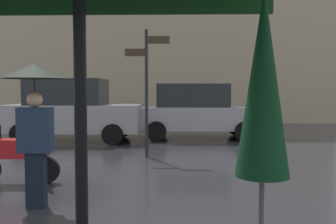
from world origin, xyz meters
TOP-DOWN VIEW (x-y plane):
  - folded_patio_umbrella_far at (1.47, -0.49)m, footprint 0.41×0.41m
  - pedestrian_with_umbrella at (-1.06, 1.97)m, footprint 0.91×0.91m
  - parked_scooter at (-1.97, 3.30)m, footprint 1.50×0.32m
  - parked_car_left at (1.55, 9.55)m, footprint 4.33×1.87m
  - parked_car_right at (-2.50, 8.79)m, footprint 4.26×2.03m
  - street_signpost at (0.14, 5.93)m, footprint 1.08×0.08m

SIDE VIEW (x-z plane):
  - parked_scooter at x=-1.97m, z-range -0.06..1.18m
  - parked_car_left at x=1.55m, z-range 0.01..1.87m
  - parked_car_right at x=-2.50m, z-range 0.00..2.00m
  - pedestrian_with_umbrella at x=-1.06m, z-range 0.53..2.51m
  - folded_patio_umbrella_far at x=1.47m, z-range 0.43..2.74m
  - street_signpost at x=0.14m, z-range 0.32..3.42m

